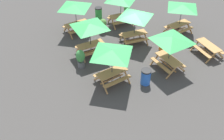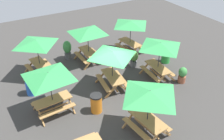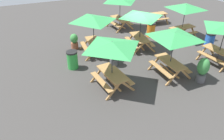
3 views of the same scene
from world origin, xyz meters
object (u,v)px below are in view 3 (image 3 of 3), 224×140
object	(u,v)px
picnic_table_3	(141,17)
trash_bin_green	(72,60)
trash_bin_orange	(151,30)
picnic_table_6	(120,2)
picnic_table_2	(112,48)
potted_plant_2	(74,41)
picnic_table_4	(174,38)
picnic_table_5	(156,16)
potted_plant_1	(203,69)
picnic_table_7	(93,21)
trash_bin_blue	(210,40)
picnic_table_0	(186,9)
potted_plant_0	(114,56)

from	to	relation	value
picnic_table_3	trash_bin_green	bearing A→B (deg)	-73.26
trash_bin_orange	picnic_table_6	bearing A→B (deg)	-150.55
picnic_table_2	potted_plant_2	world-z (taller)	picnic_table_2
picnic_table_3	picnic_table_4	size ratio (longest dim) A/B	0.83
picnic_table_5	picnic_table_6	world-z (taller)	picnic_table_6
trash_bin_orange	potted_plant_1	xyz separation A→B (m)	(5.76, -0.71, 0.20)
picnic_table_7	trash_bin_orange	xyz separation A→B (m)	(-0.93, 4.48, -1.49)
trash_bin_orange	potted_plant_2	world-z (taller)	trash_bin_orange
picnic_table_6	trash_bin_blue	world-z (taller)	picnic_table_6
potted_plant_1	trash_bin_blue	bearing A→B (deg)	131.57
picnic_table_2	trash_bin_green	world-z (taller)	picnic_table_2
picnic_table_0	picnic_table_2	world-z (taller)	same
trash_bin_green	potted_plant_1	bearing A→B (deg)	55.90
picnic_table_5	picnic_table_4	bearing A→B (deg)	-115.17
picnic_table_3	picnic_table_6	size ratio (longest dim) A/B	1.00
picnic_table_2	picnic_table_5	world-z (taller)	picnic_table_2
picnic_table_2	picnic_table_5	distance (m)	9.59
potted_plant_0	picnic_table_7	bearing A→B (deg)	-164.27
picnic_table_4	trash_bin_orange	bearing A→B (deg)	157.95
picnic_table_0	potted_plant_0	world-z (taller)	picnic_table_0
trash_bin_blue	trash_bin_green	bearing A→B (deg)	-95.89
trash_bin_blue	potted_plant_2	xyz separation A→B (m)	(-3.15, -7.84, 0.02)
picnic_table_2	picnic_table_7	bearing A→B (deg)	167.47
picnic_table_2	potted_plant_0	distance (m)	2.42
picnic_table_3	trash_bin_blue	size ratio (longest dim) A/B	2.38
picnic_table_2	picnic_table_5	xyz separation A→B (m)	(-6.75, 6.66, -1.43)
picnic_table_3	picnic_table_5	xyz separation A→B (m)	(-3.63, 3.49, -1.43)
picnic_table_0	picnic_table_7	distance (m)	6.33
picnic_table_5	trash_bin_orange	xyz separation A→B (m)	(2.27, -1.82, -0.07)
trash_bin_orange	picnic_table_2	bearing A→B (deg)	-47.21
trash_bin_green	trash_bin_blue	distance (m)	8.57
picnic_table_7	potted_plant_0	world-z (taller)	picnic_table_7
picnic_table_7	trash_bin_blue	xyz separation A→B (m)	(2.06, 6.90, -1.49)
picnic_table_0	picnic_table_4	xyz separation A→B (m)	(3.65, -3.60, 0.00)
picnic_table_7	potted_plant_2	distance (m)	2.06
picnic_table_2	picnic_table_6	size ratio (longest dim) A/B	1.00
trash_bin_blue	picnic_table_6	bearing A→B (deg)	-144.94
picnic_table_3	potted_plant_2	xyz separation A→B (m)	(-1.52, -3.75, -1.48)
trash_bin_green	trash_bin_blue	xyz separation A→B (m)	(0.88, 8.52, 0.00)
picnic_table_2	potted_plant_0	bearing A→B (deg)	147.50
picnic_table_5	picnic_table_6	bearing A→B (deg)	-179.03
picnic_table_4	picnic_table_6	distance (m)	6.99
picnic_table_4	trash_bin_green	xyz separation A→B (m)	(-2.53, -4.35, -1.49)
trash_bin_blue	potted_plant_0	xyz separation A→B (m)	(-0.29, -6.40, 0.10)
picnic_table_3	trash_bin_orange	distance (m)	2.62
picnic_table_5	potted_plant_1	xyz separation A→B (m)	(8.04, -2.53, 0.13)
picnic_table_2	picnic_table_4	world-z (taller)	same
potted_plant_0	potted_plant_1	xyz separation A→B (m)	(3.06, 3.27, 0.10)
picnic_table_6	picnic_table_7	xyz separation A→B (m)	(3.27, -3.16, 0.00)
potted_plant_2	trash_bin_green	bearing A→B (deg)	-16.82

